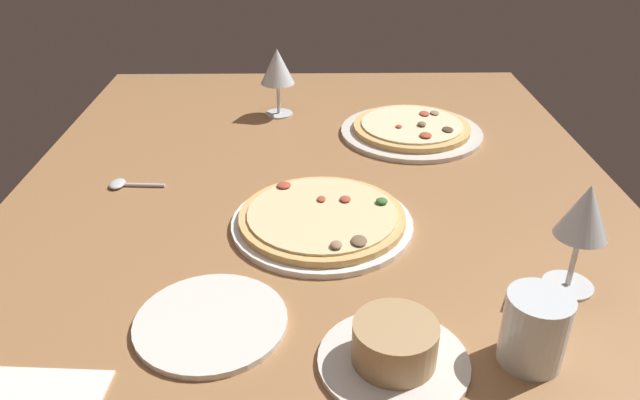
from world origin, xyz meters
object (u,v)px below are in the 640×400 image
object	(u,v)px
pizza_main	(322,219)
pizza_side	(412,129)
water_glass	(534,333)
spoon	(124,184)
ramekin_on_saucer	(394,349)
wine_glass_far	(277,68)
side_plate	(211,322)
wine_glass_near	(585,216)

from	to	relation	value
pizza_main	pizza_side	bearing A→B (deg)	152.04
water_glass	spoon	bearing A→B (deg)	-126.90
pizza_side	ramekin_on_saucer	distance (cm)	70.01
wine_glass_far	water_glass	size ratio (longest dim) A/B	1.69
ramekin_on_saucer	side_plate	bearing A→B (deg)	-107.93
side_plate	spoon	bearing A→B (deg)	-151.00
wine_glass_far	ramekin_on_saucer	bearing A→B (deg)	11.85
pizza_side	spoon	bearing A→B (deg)	-67.35
wine_glass_far	water_glass	world-z (taller)	wine_glass_far
wine_glass_far	wine_glass_near	world-z (taller)	wine_glass_near
pizza_main	wine_glass_near	world-z (taller)	wine_glass_near
pizza_side	water_glass	bearing A→B (deg)	3.37
wine_glass_near	water_glass	size ratio (longest dim) A/B	1.74
water_glass	spoon	size ratio (longest dim) A/B	0.89
wine_glass_far	wine_glass_near	xyz separation A→B (cm)	(66.69, 43.14, 0.47)
pizza_side	wine_glass_far	xyz separation A→B (cm)	(-12.34, -29.24, 9.87)
wine_glass_far	wine_glass_near	size ratio (longest dim) A/B	0.97
water_glass	wine_glass_far	bearing A→B (deg)	-157.59
ramekin_on_saucer	side_plate	distance (cm)	23.69
pizza_main	spoon	distance (cm)	38.67
wine_glass_far	spoon	size ratio (longest dim) A/B	1.51
pizza_main	pizza_side	size ratio (longest dim) A/B	0.97
wine_glass_near	side_plate	distance (cm)	50.33
side_plate	wine_glass_far	bearing A→B (deg)	175.81
wine_glass_near	pizza_side	bearing A→B (deg)	-165.66
pizza_side	spoon	distance (cm)	60.58
wine_glass_far	water_glass	xyz separation A→B (cm)	(80.68, 33.27, -7.09)
pizza_side	pizza_main	bearing A→B (deg)	-27.96
pizza_main	wine_glass_near	xyz separation A→B (cm)	(16.66, 33.90, 10.27)
ramekin_on_saucer	water_glass	distance (cm)	16.31
pizza_main	ramekin_on_saucer	distance (cm)	32.22
ramekin_on_saucer	water_glass	bearing A→B (deg)	92.09
pizza_main	ramekin_on_saucer	world-z (taller)	ramekin_on_saucer
wine_glass_far	side_plate	bearing A→B (deg)	-4.19
pizza_main	side_plate	distance (cm)	28.11
pizza_main	water_glass	world-z (taller)	water_glass
spoon	side_plate	bearing A→B (deg)	29.00
pizza_side	water_glass	distance (cm)	68.51
side_plate	ramekin_on_saucer	bearing A→B (deg)	72.07
wine_glass_far	spoon	distance (cm)	45.77
side_plate	spoon	xyz separation A→B (cm)	(-38.33, -21.24, 0.01)
wine_glass_near	wine_glass_far	bearing A→B (deg)	-147.10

